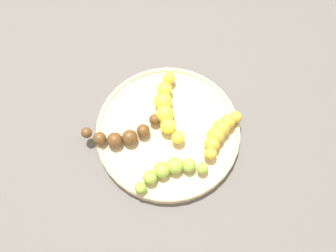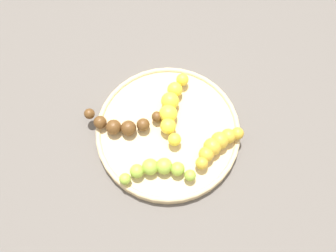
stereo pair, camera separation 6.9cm
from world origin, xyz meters
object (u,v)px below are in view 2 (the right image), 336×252
Objects in this scene: banana_yellow at (172,108)px; banana_green at (157,169)px; fruit_bowl at (168,131)px; banana_overripe at (122,124)px; banana_spotted at (217,145)px.

banana_yellow reaches higher than banana_green.
banana_overripe reaches higher than fruit_bowl.
banana_yellow is at bearing 112.84° from banana_overripe.
banana_yellow is 1.12× the size of banana_spotted.
banana_spotted is at bearing -67.32° from fruit_bowl.
banana_green is at bearing -148.02° from fruit_bowl.
banana_yellow is 0.13m from banana_green.
banana_yellow is (0.03, 0.02, 0.03)m from fruit_bowl.
banana_spotted is at bearing 145.05° from banana_yellow.
banana_overripe is 0.11m from banana_green.
fruit_bowl is 0.09m from banana_overripe.
banana_green is (-0.11, -0.07, -0.00)m from banana_yellow.
banana_yellow reaches higher than fruit_bowl.
banana_spotted is (0.04, -0.09, 0.02)m from fruit_bowl.
banana_spotted reaches higher than fruit_bowl.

